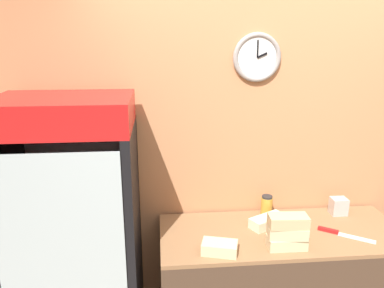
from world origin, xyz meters
name	(u,v)px	position (x,y,z in m)	size (l,w,h in m)	color
wall_back	(270,149)	(0.00, 1.23, 1.35)	(5.20, 0.09, 2.70)	tan
beverage_cooler	(76,226)	(-1.31, 0.90, 0.99)	(0.76, 0.64, 1.81)	black
sandwich_stack_bottom	(287,242)	(-0.04, 0.68, 0.94)	(0.23, 0.12, 0.07)	beige
sandwich_stack_middle	(287,232)	(-0.04, 0.68, 1.01)	(0.24, 0.14, 0.07)	beige
sandwich_stack_top	(288,221)	(-0.04, 0.68, 1.08)	(0.24, 0.13, 0.07)	tan
sandwich_flat_left	(220,248)	(-0.45, 0.66, 0.94)	(0.23, 0.17, 0.07)	beige
sandwich_flat_right	(268,221)	(-0.08, 0.94, 0.94)	(0.27, 0.21, 0.07)	beige
chefs_knife	(338,233)	(0.34, 0.80, 0.91)	(0.31, 0.22, 0.02)	silver
condiment_jar	(267,205)	(-0.04, 1.11, 0.98)	(0.08, 0.08, 0.14)	gold
napkin_dispenser	(338,206)	(0.47, 1.07, 0.97)	(0.11, 0.09, 0.12)	#B7B2AD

